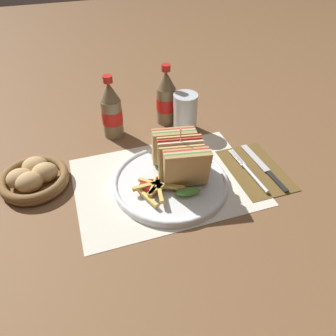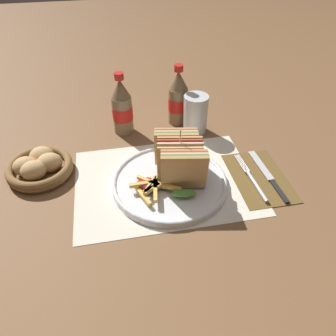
{
  "view_description": "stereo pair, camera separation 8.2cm",
  "coord_description": "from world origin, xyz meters",
  "px_view_note": "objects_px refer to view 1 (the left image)",
  "views": [
    {
      "loc": [
        -0.17,
        -0.57,
        0.56
      ],
      "look_at": [
        0.03,
        0.03,
        0.04
      ],
      "focal_mm": 35.0,
      "sensor_mm": 36.0,
      "label": 1
    },
    {
      "loc": [
        -0.09,
        -0.59,
        0.56
      ],
      "look_at": [
        0.03,
        0.03,
        0.04
      ],
      "focal_mm": 35.0,
      "sensor_mm": 36.0,
      "label": 2
    }
  ],
  "objects_px": {
    "coke_bottle_near": "(112,111)",
    "bread_basket": "(34,178)",
    "club_sandwich": "(180,159)",
    "coke_bottle_far": "(166,99)",
    "plate_main": "(170,182)",
    "fork": "(251,174)",
    "glass_near": "(185,113)",
    "knife": "(264,167)"
  },
  "relations": [
    {
      "from": "club_sandwich",
      "to": "plate_main",
      "type": "bearing_deg",
      "value": -162.45
    },
    {
      "from": "plate_main",
      "to": "club_sandwich",
      "type": "bearing_deg",
      "value": 17.55
    },
    {
      "from": "fork",
      "to": "knife",
      "type": "height_order",
      "value": "fork"
    },
    {
      "from": "coke_bottle_near",
      "to": "bread_basket",
      "type": "relative_size",
      "value": 1.12
    },
    {
      "from": "plate_main",
      "to": "knife",
      "type": "bearing_deg",
      "value": -4.15
    },
    {
      "from": "club_sandwich",
      "to": "knife",
      "type": "height_order",
      "value": "club_sandwich"
    },
    {
      "from": "coke_bottle_far",
      "to": "glass_near",
      "type": "distance_m",
      "value": 0.08
    },
    {
      "from": "coke_bottle_far",
      "to": "coke_bottle_near",
      "type": "bearing_deg",
      "value": -172.5
    },
    {
      "from": "coke_bottle_near",
      "to": "plate_main",
      "type": "bearing_deg",
      "value": -71.49
    },
    {
      "from": "coke_bottle_near",
      "to": "club_sandwich",
      "type": "bearing_deg",
      "value": -65.92
    },
    {
      "from": "bread_basket",
      "to": "coke_bottle_near",
      "type": "bearing_deg",
      "value": 34.9
    },
    {
      "from": "coke_bottle_far",
      "to": "bread_basket",
      "type": "height_order",
      "value": "coke_bottle_far"
    },
    {
      "from": "knife",
      "to": "bread_basket",
      "type": "distance_m",
      "value": 0.59
    },
    {
      "from": "glass_near",
      "to": "club_sandwich",
      "type": "bearing_deg",
      "value": -113.78
    },
    {
      "from": "fork",
      "to": "coke_bottle_far",
      "type": "height_order",
      "value": "coke_bottle_far"
    },
    {
      "from": "coke_bottle_near",
      "to": "coke_bottle_far",
      "type": "relative_size",
      "value": 1.0
    },
    {
      "from": "glass_near",
      "to": "bread_basket",
      "type": "bearing_deg",
      "value": -164.57
    },
    {
      "from": "knife",
      "to": "bread_basket",
      "type": "bearing_deg",
      "value": 165.46
    },
    {
      "from": "plate_main",
      "to": "club_sandwich",
      "type": "distance_m",
      "value": 0.07
    },
    {
      "from": "knife",
      "to": "coke_bottle_far",
      "type": "bearing_deg",
      "value": 116.77
    },
    {
      "from": "plate_main",
      "to": "coke_bottle_near",
      "type": "height_order",
      "value": "coke_bottle_near"
    },
    {
      "from": "plate_main",
      "to": "knife",
      "type": "height_order",
      "value": "plate_main"
    },
    {
      "from": "bread_basket",
      "to": "glass_near",
      "type": "bearing_deg",
      "value": 15.43
    },
    {
      "from": "plate_main",
      "to": "club_sandwich",
      "type": "height_order",
      "value": "club_sandwich"
    },
    {
      "from": "knife",
      "to": "glass_near",
      "type": "distance_m",
      "value": 0.29
    },
    {
      "from": "plate_main",
      "to": "glass_near",
      "type": "height_order",
      "value": "glass_near"
    },
    {
      "from": "club_sandwich",
      "to": "glass_near",
      "type": "bearing_deg",
      "value": 66.22
    },
    {
      "from": "knife",
      "to": "plate_main",
      "type": "bearing_deg",
      "value": 173.52
    },
    {
      "from": "glass_near",
      "to": "fork",
      "type": "bearing_deg",
      "value": -72.03
    },
    {
      "from": "plate_main",
      "to": "fork",
      "type": "xyz_separation_m",
      "value": [
        0.21,
        -0.03,
        -0.0
      ]
    },
    {
      "from": "club_sandwich",
      "to": "coke_bottle_far",
      "type": "distance_m",
      "value": 0.29
    },
    {
      "from": "bread_basket",
      "to": "coke_bottle_far",
      "type": "bearing_deg",
      "value": 24.49
    },
    {
      "from": "knife",
      "to": "coke_bottle_far",
      "type": "height_order",
      "value": "coke_bottle_far"
    },
    {
      "from": "fork",
      "to": "glass_near",
      "type": "bearing_deg",
      "value": 105.65
    },
    {
      "from": "plate_main",
      "to": "fork",
      "type": "height_order",
      "value": "plate_main"
    },
    {
      "from": "knife",
      "to": "bread_basket",
      "type": "height_order",
      "value": "bread_basket"
    },
    {
      "from": "coke_bottle_near",
      "to": "bread_basket",
      "type": "height_order",
      "value": "coke_bottle_near"
    },
    {
      "from": "fork",
      "to": "coke_bottle_near",
      "type": "relative_size",
      "value": 0.97
    },
    {
      "from": "bread_basket",
      "to": "club_sandwich",
      "type": "bearing_deg",
      "value": -15.75
    },
    {
      "from": "knife",
      "to": "fork",
      "type": "bearing_deg",
      "value": -164.21
    },
    {
      "from": "plate_main",
      "to": "bread_basket",
      "type": "relative_size",
      "value": 1.71
    },
    {
      "from": "fork",
      "to": "bread_basket",
      "type": "relative_size",
      "value": 1.09
    }
  ]
}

